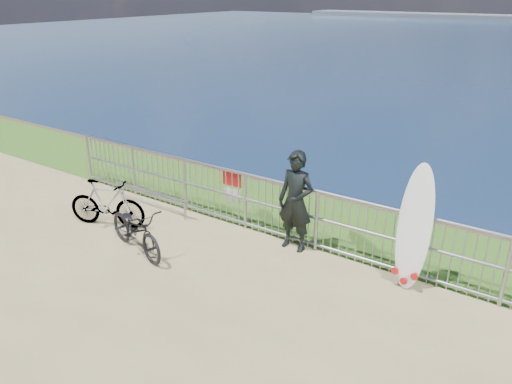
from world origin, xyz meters
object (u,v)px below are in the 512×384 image
Objects in this scene: surfer at (296,201)px; surfboard at (414,232)px; bicycle_far at (107,204)px; bicycle_near at (136,229)px.

surfboard is (2.03, -0.01, 0.00)m from surfer.
bicycle_far is at bearing -167.21° from surfboard.
surfboard reaches higher than bicycle_far.
bicycle_far is (-3.41, -1.25, -0.42)m from surfer.
surfer is 1.15× the size of bicycle_far.
surfboard reaches higher than surfer.
surfer is 2.03m from surfboard.
surfer is 3.65m from bicycle_far.
surfboard is 1.19× the size of bicycle_near.
bicycle_near is 1.05× the size of bicycle_far.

